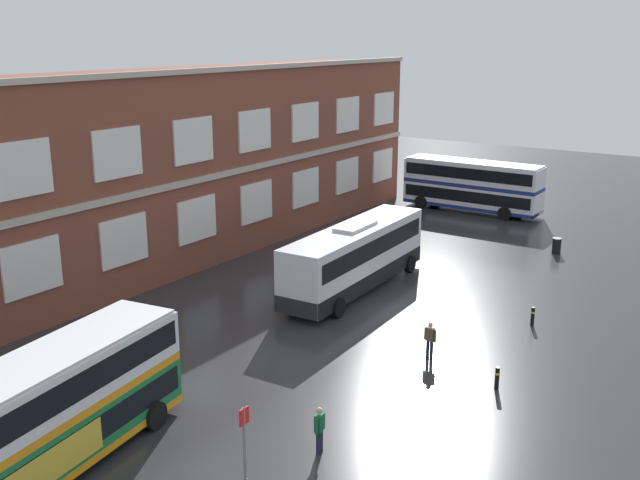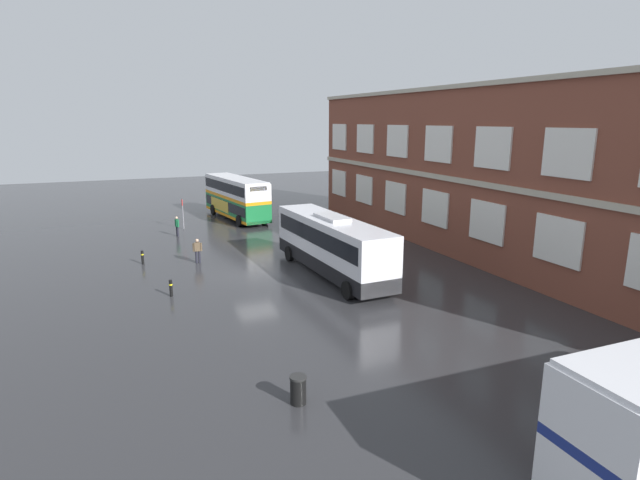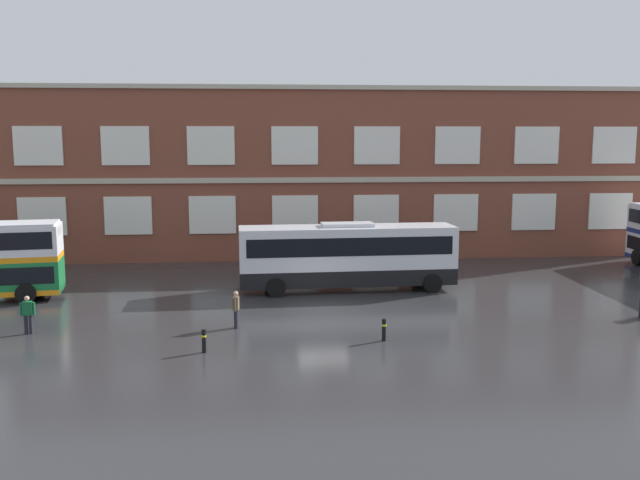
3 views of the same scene
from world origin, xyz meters
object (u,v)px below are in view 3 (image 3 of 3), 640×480
(touring_coach, at_px, (347,256))
(safety_bollard_west, at_px, (204,341))
(second_passenger, at_px, (236,308))
(safety_bollard_east, at_px, (384,330))
(waiting_passenger, at_px, (28,313))

(touring_coach, height_order, safety_bollard_west, touring_coach)
(second_passenger, height_order, safety_bollard_east, second_passenger)
(second_passenger, relative_size, safety_bollard_west, 1.79)
(waiting_passenger, relative_size, safety_bollard_east, 1.79)
(second_passenger, bearing_deg, waiting_passenger, -178.76)
(touring_coach, bearing_deg, second_passenger, -128.66)
(second_passenger, xyz_separation_m, safety_bollard_east, (6.29, -2.54, -0.44))
(safety_bollard_east, bearing_deg, touring_coach, 91.93)
(safety_bollard_west, bearing_deg, safety_bollard_east, 7.61)
(safety_bollard_west, bearing_deg, touring_coach, 57.06)
(touring_coach, height_order, safety_bollard_east, touring_coach)
(waiting_passenger, height_order, safety_bollard_west, waiting_passenger)
(waiting_passenger, bearing_deg, second_passenger, 1.24)
(touring_coach, height_order, waiting_passenger, touring_coach)
(safety_bollard_east, bearing_deg, safety_bollard_west, -172.39)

